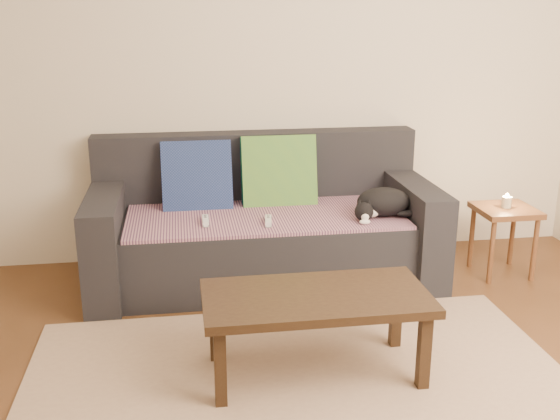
{
  "coord_description": "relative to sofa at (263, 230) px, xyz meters",
  "views": [
    {
      "loc": [
        -0.49,
        -2.28,
        1.63
      ],
      "look_at": [
        0.05,
        1.2,
        0.55
      ],
      "focal_mm": 42.0,
      "sensor_mm": 36.0,
      "label": 1
    }
  ],
  "objects": [
    {
      "name": "back_wall",
      "position": [
        0.0,
        0.43,
        0.99
      ],
      "size": [
        4.5,
        0.04,
        2.6
      ],
      "primitive_type": "cube",
      "color": "beige",
      "rests_on": "ground"
    },
    {
      "name": "sofa",
      "position": [
        0.0,
        0.0,
        0.0
      ],
      "size": [
        2.1,
        0.94,
        0.87
      ],
      "color": "#232328",
      "rests_on": "ground"
    },
    {
      "name": "throw_blanket",
      "position": [
        0.0,
        -0.09,
        0.12
      ],
      "size": [
        1.66,
        0.74,
        0.02
      ],
      "primitive_type": "cube",
      "color": "#402545",
      "rests_on": "sofa"
    },
    {
      "name": "cushion_navy",
      "position": [
        -0.39,
        0.17,
        0.32
      ],
      "size": [
        0.43,
        0.23,
        0.45
      ],
      "primitive_type": "cube",
      "rotation": [
        -0.3,
        0.0,
        0.0
      ],
      "color": "navy",
      "rests_on": "throw_blanket"
    },
    {
      "name": "cushion_green",
      "position": [
        0.12,
        0.17,
        0.32
      ],
      "size": [
        0.48,
        0.22,
        0.49
      ],
      "primitive_type": "cube",
      "rotation": [
        -0.22,
        0.0,
        0.0
      ],
      "color": "#0D5641",
      "rests_on": "throw_blanket"
    },
    {
      "name": "cat",
      "position": [
        0.69,
        -0.23,
        0.21
      ],
      "size": [
        0.39,
        0.29,
        0.17
      ],
      "rotation": [
        0.0,
        0.0,
        -0.03
      ],
      "color": "black",
      "rests_on": "throw_blanket"
    },
    {
      "name": "wii_remote_a",
      "position": [
        -0.36,
        -0.21,
        0.15
      ],
      "size": [
        0.04,
        0.15,
        0.03
      ],
      "primitive_type": "cube",
      "rotation": [
        0.0,
        0.0,
        1.55
      ],
      "color": "white",
      "rests_on": "throw_blanket"
    },
    {
      "name": "wii_remote_b",
      "position": [
        -0.0,
        -0.27,
        0.15
      ],
      "size": [
        0.06,
        0.15,
        0.03
      ],
      "primitive_type": "cube",
      "rotation": [
        0.0,
        0.0,
        1.44
      ],
      "color": "white",
      "rests_on": "throw_blanket"
    },
    {
      "name": "side_table",
      "position": [
        1.51,
        -0.19,
        0.06
      ],
      "size": [
        0.35,
        0.35,
        0.44
      ],
      "color": "brown",
      "rests_on": "ground"
    },
    {
      "name": "candle",
      "position": [
        1.51,
        -0.19,
        0.17
      ],
      "size": [
        0.06,
        0.06,
        0.09
      ],
      "color": "beige",
      "rests_on": "side_table"
    },
    {
      "name": "rug",
      "position": [
        0.0,
        -1.42,
        -0.3
      ],
      "size": [
        2.5,
        1.8,
        0.01
      ],
      "primitive_type": "cube",
      "color": "tan",
      "rests_on": "ground"
    },
    {
      "name": "coffee_table",
      "position": [
        0.08,
        -1.21,
        0.05
      ],
      "size": [
        1.02,
        0.51,
        0.41
      ],
      "color": "#302212",
      "rests_on": "rug"
    }
  ]
}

